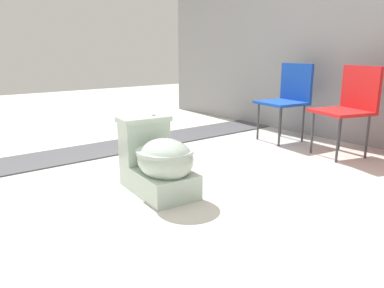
% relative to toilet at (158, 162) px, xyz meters
% --- Properties ---
extents(ground_plane, '(14.00, 14.00, 0.00)m').
position_rel_toilet_xyz_m(ground_plane, '(-0.02, -0.01, -0.22)').
color(ground_plane, beige).
extents(gravel_strip, '(0.56, 8.00, 0.01)m').
position_rel_toilet_xyz_m(gravel_strip, '(-1.31, 0.49, -0.21)').
color(gravel_strip, '#4C4C51').
rests_on(gravel_strip, ground).
extents(toilet, '(0.66, 0.43, 0.52)m').
position_rel_toilet_xyz_m(toilet, '(0.00, 0.00, 0.00)').
color(toilet, '#B2C6B7').
rests_on(toilet, ground).
extents(folding_chair_left, '(0.50, 0.50, 0.83)m').
position_rel_toilet_xyz_m(folding_chair_left, '(-0.45, 2.00, 0.29)').
color(folding_chair_left, '#1947B2').
rests_on(folding_chair_left, ground).
extents(folding_chair_middle, '(0.55, 0.55, 0.83)m').
position_rel_toilet_xyz_m(folding_chair_middle, '(0.30, 1.94, 0.29)').
color(folding_chair_middle, red).
rests_on(folding_chair_middle, ground).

